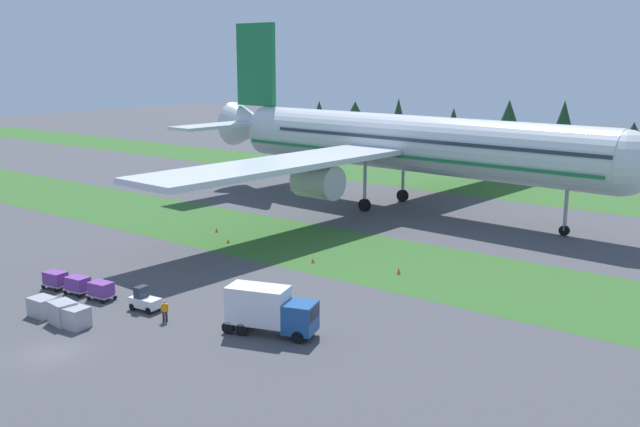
{
  "coord_description": "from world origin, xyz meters",
  "views": [
    {
      "loc": [
        43.71,
        -25.73,
        20.15
      ],
      "look_at": [
        -1.92,
        33.27,
        4.0
      ],
      "focal_mm": 40.52,
      "sensor_mm": 36.0,
      "label": 1
    }
  ],
  "objects_px": {
    "cargo_dolly_second": "(78,284)",
    "taxiway_marker_3": "(313,260)",
    "airliner": "(401,142)",
    "uld_container_2": "(75,317)",
    "taxiway_marker_2": "(228,241)",
    "taxiway_marker_0": "(217,230)",
    "cargo_dolly_third": "(55,279)",
    "baggage_tug": "(145,301)",
    "catering_truck": "(270,309)",
    "cargo_dolly_lead": "(101,289)",
    "uld_container_0": "(63,313)",
    "ground_crew_marshaller": "(165,310)",
    "taxiway_marker_1": "(399,271)",
    "uld_container_1": "(43,307)"
  },
  "relations": [
    {
      "from": "uld_container_0",
      "to": "airliner",
      "type": "bearing_deg",
      "value": 92.46
    },
    {
      "from": "uld_container_2",
      "to": "taxiway_marker_0",
      "type": "bearing_deg",
      "value": 115.75
    },
    {
      "from": "taxiway_marker_2",
      "to": "airliner",
      "type": "bearing_deg",
      "value": 79.37
    },
    {
      "from": "cargo_dolly_third",
      "to": "uld_container_1",
      "type": "xyz_separation_m",
      "value": [
        5.36,
        -4.58,
        -0.16
      ]
    },
    {
      "from": "cargo_dolly_second",
      "to": "taxiway_marker_3",
      "type": "bearing_deg",
      "value": 146.83
    },
    {
      "from": "uld_container_2",
      "to": "catering_truck",
      "type": "bearing_deg",
      "value": 32.48
    },
    {
      "from": "cargo_dolly_lead",
      "to": "cargo_dolly_third",
      "type": "bearing_deg",
      "value": -90.0
    },
    {
      "from": "catering_truck",
      "to": "taxiway_marker_1",
      "type": "height_order",
      "value": "catering_truck"
    },
    {
      "from": "airliner",
      "to": "taxiway_marker_2",
      "type": "height_order",
      "value": "airliner"
    },
    {
      "from": "uld_container_2",
      "to": "taxiway_marker_0",
      "type": "height_order",
      "value": "uld_container_2"
    },
    {
      "from": "airliner",
      "to": "taxiway_marker_3",
      "type": "bearing_deg",
      "value": 17.64
    },
    {
      "from": "uld_container_0",
      "to": "taxiway_marker_3",
      "type": "relative_size",
      "value": 4.01
    },
    {
      "from": "taxiway_marker_0",
      "to": "catering_truck",
      "type": "bearing_deg",
      "value": -37.46
    },
    {
      "from": "catering_truck",
      "to": "airliner",
      "type": "bearing_deg",
      "value": -178.3
    },
    {
      "from": "taxiway_marker_3",
      "to": "uld_container_0",
      "type": "bearing_deg",
      "value": -100.94
    },
    {
      "from": "taxiway_marker_0",
      "to": "cargo_dolly_third",
      "type": "bearing_deg",
      "value": -80.43
    },
    {
      "from": "cargo_dolly_third",
      "to": "uld_container_2",
      "type": "height_order",
      "value": "uld_container_2"
    },
    {
      "from": "airliner",
      "to": "baggage_tug",
      "type": "bearing_deg",
      "value": 9.26
    },
    {
      "from": "cargo_dolly_third",
      "to": "taxiway_marker_1",
      "type": "relative_size",
      "value": 3.79
    },
    {
      "from": "airliner",
      "to": "cargo_dolly_third",
      "type": "bearing_deg",
      "value": -3.54
    },
    {
      "from": "ground_crew_marshaller",
      "to": "uld_container_2",
      "type": "distance_m",
      "value": 6.7
    },
    {
      "from": "catering_truck",
      "to": "taxiway_marker_2",
      "type": "relative_size",
      "value": 15.55
    },
    {
      "from": "ground_crew_marshaller",
      "to": "taxiway_marker_1",
      "type": "height_order",
      "value": "ground_crew_marshaller"
    },
    {
      "from": "uld_container_2",
      "to": "taxiway_marker_2",
      "type": "relative_size",
      "value": 4.25
    },
    {
      "from": "cargo_dolly_lead",
      "to": "taxiway_marker_0",
      "type": "distance_m",
      "value": 25.04
    },
    {
      "from": "cargo_dolly_second",
      "to": "catering_truck",
      "type": "bearing_deg",
      "value": 93.08
    },
    {
      "from": "catering_truck",
      "to": "ground_crew_marshaller",
      "type": "relative_size",
      "value": 4.21
    },
    {
      "from": "baggage_tug",
      "to": "catering_truck",
      "type": "relative_size",
      "value": 0.37
    },
    {
      "from": "cargo_dolly_second",
      "to": "taxiway_marker_3",
      "type": "xyz_separation_m",
      "value": [
        10.13,
        20.17,
        -0.67
      ]
    },
    {
      "from": "cargo_dolly_second",
      "to": "uld_container_1",
      "type": "distance_m",
      "value": 5.5
    },
    {
      "from": "uld_container_0",
      "to": "uld_container_2",
      "type": "distance_m",
      "value": 1.43
    },
    {
      "from": "cargo_dolly_second",
      "to": "taxiway_marker_0",
      "type": "xyz_separation_m",
      "value": [
        -6.88,
        23.38,
        -0.66
      ]
    },
    {
      "from": "taxiway_marker_1",
      "to": "uld_container_1",
      "type": "bearing_deg",
      "value": -121.27
    },
    {
      "from": "uld_container_1",
      "to": "airliner",
      "type": "bearing_deg",
      "value": 89.43
    },
    {
      "from": "cargo_dolly_lead",
      "to": "catering_truck",
      "type": "bearing_deg",
      "value": 93.61
    },
    {
      "from": "cargo_dolly_lead",
      "to": "uld_container_1",
      "type": "height_order",
      "value": "cargo_dolly_lead"
    },
    {
      "from": "cargo_dolly_lead",
      "to": "taxiway_marker_3",
      "type": "relative_size",
      "value": 4.72
    },
    {
      "from": "uld_container_2",
      "to": "cargo_dolly_third",
      "type": "bearing_deg",
      "value": 155.05
    },
    {
      "from": "cargo_dolly_second",
      "to": "ground_crew_marshaller",
      "type": "relative_size",
      "value": 1.35
    },
    {
      "from": "cargo_dolly_third",
      "to": "baggage_tug",
      "type": "bearing_deg",
      "value": 90.0
    },
    {
      "from": "taxiway_marker_2",
      "to": "uld_container_1",
      "type": "bearing_deg",
      "value": -79.63
    },
    {
      "from": "taxiway_marker_2",
      "to": "taxiway_marker_1",
      "type": "bearing_deg",
      "value": 4.41
    },
    {
      "from": "taxiway_marker_0",
      "to": "taxiway_marker_1",
      "type": "height_order",
      "value": "taxiway_marker_1"
    },
    {
      "from": "airliner",
      "to": "uld_container_2",
      "type": "xyz_separation_m",
      "value": [
        3.71,
        -52.98,
        -8.29
      ]
    },
    {
      "from": "uld_container_2",
      "to": "taxiway_marker_1",
      "type": "xyz_separation_m",
      "value": [
        12.23,
        26.98,
        -0.49
      ]
    },
    {
      "from": "taxiway_marker_0",
      "to": "cargo_dolly_second",
      "type": "bearing_deg",
      "value": -73.61
    },
    {
      "from": "ground_crew_marshaller",
      "to": "taxiway_marker_1",
      "type": "distance_m",
      "value": 23.34
    },
    {
      "from": "uld_container_1",
      "to": "taxiway_marker_1",
      "type": "distance_m",
      "value": 31.71
    },
    {
      "from": "airliner",
      "to": "taxiway_marker_0",
      "type": "relative_size",
      "value": 156.75
    },
    {
      "from": "cargo_dolly_second",
      "to": "uld_container_0",
      "type": "height_order",
      "value": "uld_container_0"
    }
  ]
}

